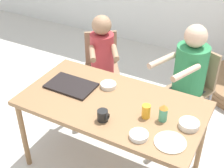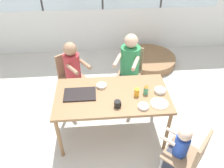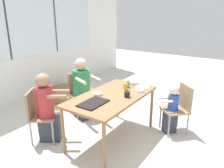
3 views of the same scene
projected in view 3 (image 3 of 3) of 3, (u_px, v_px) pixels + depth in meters
ground_plane at (112, 138)px, 3.64m from camera, size 16.00×16.00×0.00m
wall_back_with_windows at (8, 41)px, 4.59m from camera, size 8.40×0.08×2.80m
dining_table at (112, 99)px, 3.42m from camera, size 1.55×0.83×0.77m
chair_for_woman_green_shirt at (79, 90)px, 4.42m from camera, size 0.52×0.52×0.84m
chair_for_man_blue_shirt at (37, 111)px, 3.47m from camera, size 0.56×0.56×0.84m
chair_for_toddler at (180, 105)px, 3.72m from camera, size 0.57×0.57×0.84m
person_woman_green_shirt at (83, 91)px, 4.28m from camera, size 0.53×0.68×1.18m
person_man_blue_shirt at (47, 110)px, 3.46m from camera, size 0.49×0.55×1.13m
person_toddler at (171, 110)px, 3.72m from camera, size 0.35×0.34×0.86m
food_tray_dark at (93, 103)px, 3.07m from camera, size 0.43×0.28×0.02m
coffee_mug at (127, 94)px, 3.30m from camera, size 0.09×0.08×0.09m
sippy_cup at (128, 83)px, 3.73m from camera, size 0.07×0.07×0.15m
juice_glass at (125, 86)px, 3.62m from camera, size 0.07×0.07×0.11m
bowl_white_shallow at (139, 91)px, 3.54m from camera, size 0.14×0.14×0.04m
bowl_cereal at (133, 83)px, 3.91m from camera, size 0.15×0.15×0.05m
bowl_fruit at (98, 94)px, 3.38m from camera, size 0.14×0.14×0.04m
plate_tortillas at (142, 87)px, 3.75m from camera, size 0.23×0.23×0.01m
folded_table_stack at (70, 93)px, 5.42m from camera, size 1.17×1.17×0.18m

